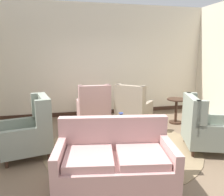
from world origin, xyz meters
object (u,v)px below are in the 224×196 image
Objects in this scene: coffee_table at (119,130)px; armchair_far_left at (31,132)px; armchair_beside_settee at (203,128)px; armchair_near_window at (94,108)px; porcelain_vase at (121,121)px; side_table at (176,108)px; armchair_foreground_right at (133,109)px; settee at (115,160)px.

armchair_far_left is at bearing 179.06° from coffee_table.
armchair_near_window is at bearing 62.54° from armchair_beside_settee.
armchair_beside_settee reaches higher than coffee_table.
coffee_table is 1.63m from armchair_beside_settee.
porcelain_vase is 1.56m from armchair_near_window.
porcelain_vase is 0.44× the size of side_table.
porcelain_vase is at bearing 75.80° from armchair_far_left.
side_table is at bearing -135.79° from armchair_foreground_right.
armchair_beside_settee is at bearing 31.30° from settee.
armchair_near_window is at bearing 101.07° from coffee_table.
porcelain_vase is at bearing 100.35° from armchair_near_window.
settee is at bearing -109.22° from porcelain_vase.
coffee_table is 1.66m from armchair_far_left.
porcelain_vase is 1.69m from armchair_far_left.
side_table is (1.88, 1.14, 0.05)m from coffee_table.
side_table is at bearing 169.93° from armchair_near_window.
coffee_table is 1.21× the size of side_table.
coffee_table is 0.73× the size of armchair_far_left.
porcelain_vase is 0.26× the size of armchair_foreground_right.
armchair_foreground_right is 1.83m from armchair_beside_settee.
side_table is at bearing 8.04° from armchair_beside_settee.
armchair_foreground_right is at bearing 59.48° from coffee_table.
armchair_near_window reaches higher than coffee_table.
coffee_table is 0.73× the size of armchair_foreground_right.
armchair_foreground_right reaches higher than armchair_beside_settee.
settee reaches higher than coffee_table.
armchair_far_left is 3.26m from armchair_beside_settee.
porcelain_vase is 1.30m from settee.
armchair_near_window reaches higher than armchair_beside_settee.
armchair_beside_settee is (3.22, -0.51, -0.01)m from armchair_far_left.
side_table reaches higher than coffee_table.
armchair_foreground_right reaches higher than coffee_table.
armchair_near_window is (-0.31, 1.52, -0.11)m from porcelain_vase.
coffee_table is at bearing 81.93° from settee.
porcelain_vase is at bearing 93.33° from armchair_beside_settee.
armchair_far_left reaches higher than armchair_foreground_right.
settee is at bearing 131.11° from armchair_beside_settee.
settee is 2.59× the size of side_table.
coffee_table is 1.28m from armchair_foreground_right.
side_table is (0.32, 1.63, -0.04)m from armchair_beside_settee.
armchair_beside_settee is (1.96, 0.78, 0.04)m from settee.
side_table is (2.28, 2.41, -0.00)m from settee.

